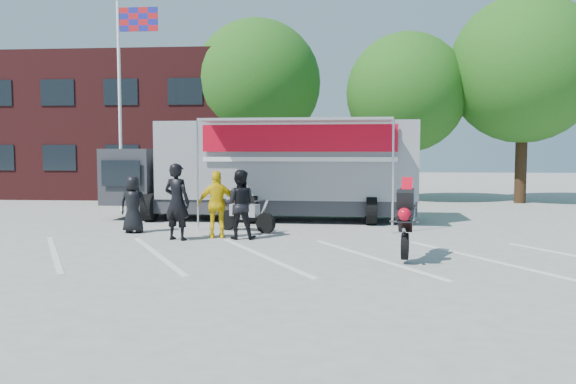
# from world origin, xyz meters

# --- Properties ---
(ground) EXTENTS (100.00, 100.00, 0.00)m
(ground) POSITION_xyz_m (0.00, 0.00, 0.00)
(ground) COLOR #A6A6A0
(ground) RESTS_ON ground
(parking_bay_lines) EXTENTS (18.09, 13.33, 0.01)m
(parking_bay_lines) POSITION_xyz_m (0.00, 1.00, 0.01)
(parking_bay_lines) COLOR white
(parking_bay_lines) RESTS_ON ground
(office_building) EXTENTS (18.00, 8.00, 7.00)m
(office_building) POSITION_xyz_m (-10.00, 18.00, 3.50)
(office_building) COLOR #4B1819
(office_building) RESTS_ON ground
(flagpole) EXTENTS (1.61, 0.12, 8.00)m
(flagpole) POSITION_xyz_m (-6.24, 10.00, 5.05)
(flagpole) COLOR white
(flagpole) RESTS_ON ground
(tree_left) EXTENTS (6.12, 6.12, 8.64)m
(tree_left) POSITION_xyz_m (-2.00, 16.00, 5.57)
(tree_left) COLOR #382314
(tree_left) RESTS_ON ground
(tree_mid) EXTENTS (5.44, 5.44, 7.68)m
(tree_mid) POSITION_xyz_m (5.00, 15.00, 4.94)
(tree_mid) COLOR #382314
(tree_mid) RESTS_ON ground
(tree_right) EXTENTS (6.46, 6.46, 9.12)m
(tree_right) POSITION_xyz_m (10.00, 14.50, 5.88)
(tree_right) COLOR #382314
(tree_right) RESTS_ON ground
(transporter_truck) EXTENTS (10.45, 5.31, 3.27)m
(transporter_truck) POSITION_xyz_m (-0.32, 7.56, 0.00)
(transporter_truck) COLOR gray
(transporter_truck) RESTS_ON ground
(parked_motorcycle) EXTENTS (2.06, 1.47, 1.04)m
(parked_motorcycle) POSITION_xyz_m (-0.77, 4.66, 0.00)
(parked_motorcycle) COLOR silver
(parked_motorcycle) RESTS_ON ground
(stunt_bike_rider) EXTENTS (1.02, 1.70, 1.87)m
(stunt_bike_rider) POSITION_xyz_m (3.33, 1.06, 0.00)
(stunt_bike_rider) COLOR black
(stunt_bike_rider) RESTS_ON ground
(spectator_leather_a) EXTENTS (0.82, 0.55, 1.62)m
(spectator_leather_a) POSITION_xyz_m (-3.90, 4.20, 0.81)
(spectator_leather_a) COLOR black
(spectator_leather_a) RESTS_ON ground
(spectator_leather_b) EXTENTS (0.84, 0.69, 2.00)m
(spectator_leather_b) POSITION_xyz_m (-2.31, 3.03, 1.00)
(spectator_leather_b) COLOR black
(spectator_leather_b) RESTS_ON ground
(spectator_leather_c) EXTENTS (0.90, 0.70, 1.82)m
(spectator_leather_c) POSITION_xyz_m (-0.73, 3.36, 0.91)
(spectator_leather_c) COLOR black
(spectator_leather_c) RESTS_ON ground
(spectator_hivis) EXTENTS (1.12, 0.67, 1.79)m
(spectator_hivis) POSITION_xyz_m (-1.34, 3.46, 0.90)
(spectator_hivis) COLOR yellow
(spectator_hivis) RESTS_ON ground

